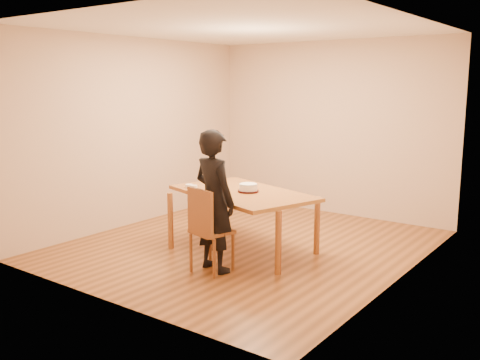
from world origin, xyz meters
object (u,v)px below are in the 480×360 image
Objects in this scene: dining_table at (242,193)px; person at (214,201)px; dining_chair at (212,231)px; cake_plate at (248,191)px; cake at (248,187)px.

person reaches higher than dining_table.
cake_plate is at bearing 109.99° from dining_chair.
dining_table is 0.84m from dining_chair.
person is at bearing -61.06° from dining_table.
cake reaches higher than cake_plate.
dining_table is at bearing -166.40° from cake_plate.
dining_chair is (0.15, -0.77, -0.28)m from dining_table.
dining_chair is 0.87m from cake.
cake_plate is 1.17× the size of cake.
dining_chair is at bearing 101.66° from person.
cake is 0.75m from person.
cake_plate is 0.75m from person.
cake_plate is at bearing 180.00° from cake.
dining_table is 0.75m from person.
person reaches higher than cake_plate.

